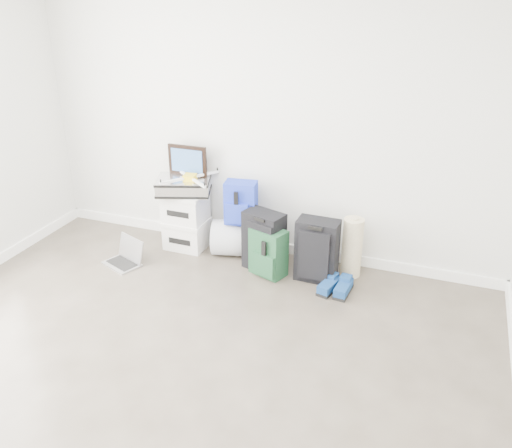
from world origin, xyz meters
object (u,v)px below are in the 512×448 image
at_px(duffel_bag, 242,238).
at_px(large_suitcase, 264,241).
at_px(boxes_stack, 186,220).
at_px(briefcase, 184,185).
at_px(carry_on, 317,251).
at_px(laptop, 126,257).

distance_m(duffel_bag, large_suitcase, 0.36).
distance_m(boxes_stack, briefcase, 0.36).
relative_size(large_suitcase, carry_on, 0.99).
bearing_deg(boxes_stack, large_suitcase, -9.58).
relative_size(duffel_bag, carry_on, 0.99).
height_order(briefcase, carry_on, briefcase).
xyz_separation_m(large_suitcase, laptop, (-1.26, -0.36, -0.22)).
bearing_deg(briefcase, carry_on, -26.10).
bearing_deg(boxes_stack, carry_on, -6.27).
height_order(briefcase, duffel_bag, briefcase).
xyz_separation_m(boxes_stack, briefcase, (-0.00, 0.00, 0.36)).
xyz_separation_m(briefcase, duffel_bag, (0.58, 0.04, -0.48)).
relative_size(duffel_bag, large_suitcase, 1.01).
distance_m(boxes_stack, large_suitcase, 0.88).
height_order(boxes_stack, briefcase, briefcase).
bearing_deg(duffel_bag, carry_on, -27.87).
bearing_deg(carry_on, duffel_bag, 166.61).
bearing_deg(laptop, duffel_bag, 51.35).
bearing_deg(duffel_bag, large_suitcase, -47.30).
bearing_deg(duffel_bag, laptop, -163.99).
xyz_separation_m(carry_on, laptop, (-1.76, -0.35, -0.23)).
bearing_deg(briefcase, duffel_bag, -15.49).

